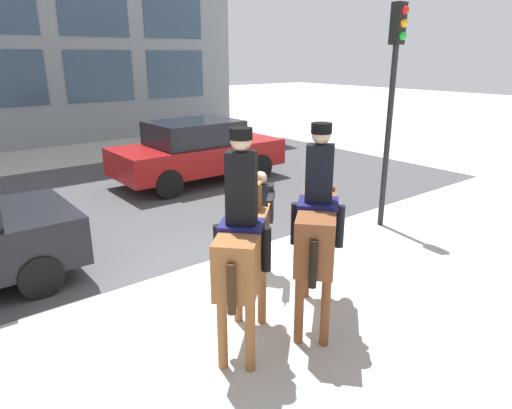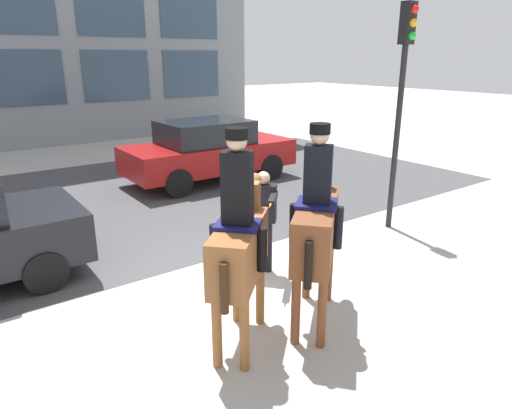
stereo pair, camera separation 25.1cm
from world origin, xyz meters
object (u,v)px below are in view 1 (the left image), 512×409
(mounted_horse_companion, at_px, (318,222))
(traffic_light, at_px, (393,83))
(pedestrian_bystander, at_px, (261,214))
(mounted_horse_lead, at_px, (244,242))
(street_car_far_lane, at_px, (197,151))

(mounted_horse_companion, relative_size, traffic_light, 0.61)
(pedestrian_bystander, bearing_deg, mounted_horse_companion, 33.40)
(mounted_horse_lead, bearing_deg, mounted_horse_companion, -50.10)
(pedestrian_bystander, bearing_deg, traffic_light, 136.66)
(traffic_light, bearing_deg, pedestrian_bystander, -177.87)
(mounted_horse_lead, distance_m, traffic_light, 5.09)
(mounted_horse_lead, height_order, street_car_far_lane, mounted_horse_lead)
(mounted_horse_companion, bearing_deg, mounted_horse_lead, 131.73)
(mounted_horse_companion, relative_size, street_car_far_lane, 0.56)
(pedestrian_bystander, bearing_deg, mounted_horse_lead, -0.24)
(mounted_horse_companion, xyz_separation_m, traffic_light, (3.56, 1.61, 1.47))
(mounted_horse_lead, bearing_deg, pedestrian_bystander, 1.81)
(street_car_far_lane, xyz_separation_m, traffic_light, (1.15, -5.25, 1.95))
(mounted_horse_companion, bearing_deg, street_car_far_lane, 29.05)
(street_car_far_lane, bearing_deg, pedestrian_bystander, -111.51)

